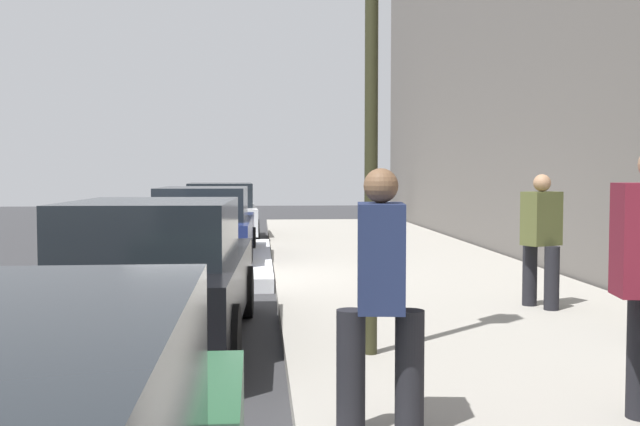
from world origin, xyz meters
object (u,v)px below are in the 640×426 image
at_px(pedestrian_navy_coat, 380,293).
at_px(traffic_light_pole, 372,7).
at_px(parked_car_navy, 204,226).
at_px(parked_car_black, 156,272).
at_px(pedestrian_black_coat, 376,195).
at_px(pedestrian_olive_coat, 541,237).
at_px(parked_car_white, 221,212).

relative_size(pedestrian_navy_coat, traffic_light_pole, 0.36).
relative_size(parked_car_navy, traffic_light_pole, 0.94).
distance_m(parked_car_black, parked_car_navy, 6.64).
height_order(parked_car_black, pedestrian_black_coat, pedestrian_black_coat).
distance_m(parked_car_navy, pedestrian_olive_coat, 7.24).
relative_size(parked_car_black, traffic_light_pole, 0.95).
height_order(parked_car_black, traffic_light_pole, traffic_light_pole).
height_order(parked_car_white, pedestrian_black_coat, pedestrian_black_coat).
bearing_deg(traffic_light_pole, parked_car_white, 8.77).
bearing_deg(parked_car_black, parked_car_white, -0.31).
xyz_separation_m(parked_car_navy, traffic_light_pole, (-7.86, -2.07, 2.52)).
distance_m(parked_car_navy, traffic_light_pole, 8.50).
distance_m(parked_car_white, pedestrian_navy_coat, 15.35).
relative_size(parked_car_black, pedestrian_navy_coat, 2.63).
distance_m(pedestrian_navy_coat, traffic_light_pole, 3.08).
bearing_deg(pedestrian_navy_coat, pedestrian_black_coat, -8.63).
relative_size(parked_car_navy, pedestrian_olive_coat, 2.68).
distance_m(pedestrian_black_coat, traffic_light_pole, 17.89).
bearing_deg(parked_car_black, traffic_light_pole, -120.22).
height_order(parked_car_white, pedestrian_navy_coat, pedestrian_navy_coat).
xyz_separation_m(parked_car_navy, parked_car_white, (5.27, -0.04, 0.00)).
xyz_separation_m(pedestrian_black_coat, traffic_light_pole, (-17.54, 2.74, 2.22)).
bearing_deg(parked_car_navy, parked_car_white, -0.46).
distance_m(parked_car_black, pedestrian_navy_coat, 3.82).
height_order(parked_car_black, parked_car_navy, same).
distance_m(parked_car_black, pedestrian_black_coat, 17.02).
bearing_deg(pedestrian_navy_coat, traffic_light_pole, -6.65).
height_order(pedestrian_black_coat, traffic_light_pole, traffic_light_pole).
height_order(parked_car_white, pedestrian_olive_coat, pedestrian_olive_coat).
bearing_deg(traffic_light_pole, parked_car_black, 59.78).
bearing_deg(pedestrian_olive_coat, traffic_light_pole, 131.98).
xyz_separation_m(parked_car_white, traffic_light_pole, (-13.12, -2.02, 2.52)).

